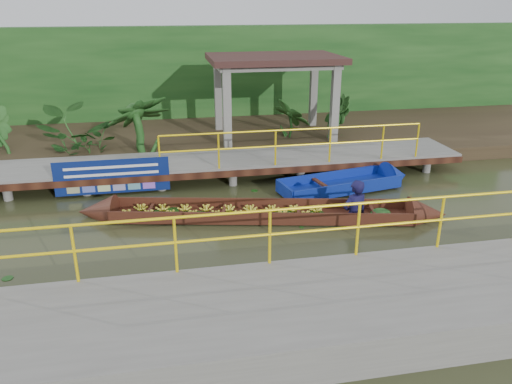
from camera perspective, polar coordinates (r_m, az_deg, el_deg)
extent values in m
plane|color=#2F3219|center=(11.69, -5.56, -4.03)|extent=(80.00, 80.00, 0.00)
cube|color=#2E2317|center=(18.68, -7.91, 6.28)|extent=(30.00, 8.00, 0.45)
cube|color=slate|center=(14.77, -6.99, 3.43)|extent=(16.00, 2.00, 0.15)
cube|color=black|center=(13.84, -6.66, 1.88)|extent=(16.00, 0.12, 0.18)
cylinder|color=yellow|center=(14.01, 4.48, 7.13)|extent=(7.50, 0.05, 0.05)
cylinder|color=yellow|center=(14.13, 4.43, 5.35)|extent=(7.50, 0.05, 0.05)
cylinder|color=yellow|center=(14.14, 4.42, 5.16)|extent=(0.05, 0.05, 1.00)
cylinder|color=slate|center=(14.41, -22.74, 0.26)|extent=(0.24, 0.24, 0.55)
cylinder|color=slate|center=(15.89, -21.71, 2.27)|extent=(0.24, 0.24, 0.55)
cylinder|color=slate|center=(14.11, -14.80, 0.82)|extent=(0.24, 0.24, 0.55)
cylinder|color=slate|center=(15.62, -14.51, 2.82)|extent=(0.24, 0.24, 0.55)
cylinder|color=slate|center=(14.10, -6.69, 1.38)|extent=(0.24, 0.24, 0.55)
cylinder|color=slate|center=(15.61, -7.17, 3.32)|extent=(0.24, 0.24, 0.55)
cylinder|color=slate|center=(14.36, 1.28, 1.90)|extent=(0.24, 0.24, 0.55)
cylinder|color=slate|center=(15.85, 0.06, 3.77)|extent=(0.24, 0.24, 0.55)
cylinder|color=slate|center=(14.90, 8.83, 2.36)|extent=(0.24, 0.24, 0.55)
cylinder|color=slate|center=(16.34, 6.98, 4.14)|extent=(0.24, 0.24, 0.55)
cylinder|color=slate|center=(15.67, 15.75, 2.74)|extent=(0.24, 0.24, 0.55)
cylinder|color=slate|center=(17.04, 13.42, 4.43)|extent=(0.24, 0.24, 0.55)
cylinder|color=slate|center=(14.10, -6.69, 1.38)|extent=(0.24, 0.24, 0.55)
cube|color=slate|center=(8.10, 4.75, -14.01)|extent=(18.00, 2.40, 0.70)
cylinder|color=yellow|center=(8.41, 2.95, -2.00)|extent=(10.00, 0.05, 0.05)
cylinder|color=yellow|center=(8.60, 2.89, -4.76)|extent=(10.00, 0.05, 0.05)
cylinder|color=yellow|center=(8.62, 2.89, -5.06)|extent=(0.05, 0.05, 1.00)
cube|color=slate|center=(16.14, -3.31, 9.12)|extent=(0.25, 0.25, 2.80)
cube|color=slate|center=(16.99, 8.98, 9.50)|extent=(0.25, 0.25, 2.80)
cube|color=slate|center=(18.48, -4.35, 10.62)|extent=(0.25, 0.25, 2.80)
cube|color=slate|center=(19.22, 6.57, 10.96)|extent=(0.25, 0.25, 2.80)
cube|color=slate|center=(17.42, 2.10, 14.36)|extent=(4.00, 2.60, 0.12)
cube|color=#361E1B|center=(17.39, 2.11, 15.01)|extent=(4.40, 3.00, 0.20)
cube|color=#143E14|center=(20.78, -8.60, 12.74)|extent=(30.00, 0.80, 4.00)
cube|color=#3C1910|center=(12.10, 0.59, -2.75)|extent=(7.22, 2.38, 0.05)
cube|color=#3C1910|center=(12.46, 0.61, -1.38)|extent=(7.05, 1.55, 0.31)
cube|color=#3C1910|center=(11.63, 0.57, -3.08)|extent=(7.05, 1.55, 0.31)
cone|color=#3C1910|center=(12.74, -17.73, -2.19)|extent=(1.06, 1.03, 0.86)
cone|color=#3C1910|center=(12.69, 18.99, -2.43)|extent=(1.06, 1.03, 0.86)
ellipsoid|color=#143E14|center=(12.38, 14.04, -2.38)|extent=(0.57, 0.49, 0.23)
imported|color=#110F39|center=(11.95, 11.45, 1.34)|extent=(0.74, 0.57, 1.82)
cube|color=navy|center=(13.94, 9.50, 0.52)|extent=(3.48, 1.65, 0.11)
cube|color=navy|center=(14.29, 8.49, 1.67)|extent=(3.29, 0.73, 0.33)
cube|color=navy|center=(13.50, 10.64, 0.35)|extent=(3.29, 0.73, 0.33)
cube|color=navy|center=(13.12, 3.31, 0.09)|extent=(0.27, 1.00, 0.33)
cone|color=navy|center=(14.96, 15.71, 1.72)|extent=(0.84, 1.05, 0.94)
cube|color=black|center=(13.60, 7.54, 0.91)|extent=(0.31, 1.00, 0.06)
cube|color=navy|center=(13.82, -16.10, 1.71)|extent=(3.00, 0.03, 0.94)
cube|color=white|center=(13.72, -16.22, 2.75)|extent=(2.44, 0.01, 0.07)
cube|color=white|center=(13.78, -16.14, 1.96)|extent=(2.44, 0.01, 0.07)
imported|color=#143E14|center=(16.46, -19.96, 7.32)|extent=(1.48, 1.48, 1.85)
imported|color=#143E14|center=(16.26, -12.95, 7.89)|extent=(1.48, 1.48, 1.85)
imported|color=#143E14|center=(16.83, 4.48, 8.80)|extent=(1.48, 1.48, 1.85)
imported|color=#143E14|center=(17.28, 9.34, 8.92)|extent=(1.48, 1.48, 1.85)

